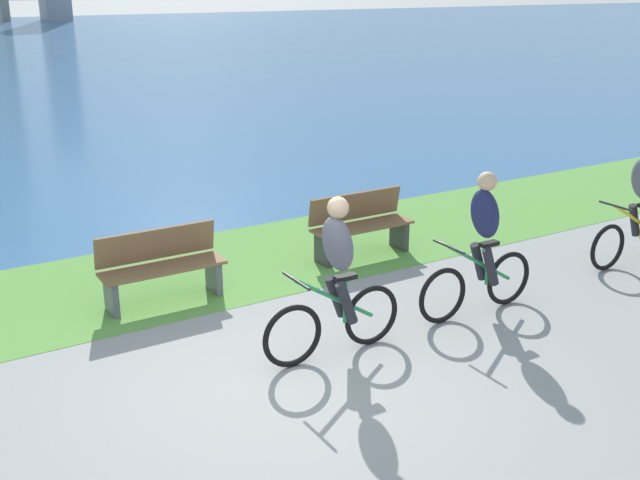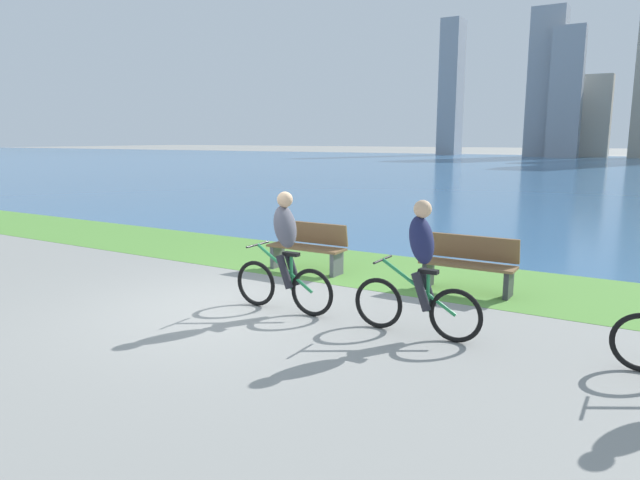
{
  "view_description": "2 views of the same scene",
  "coord_description": "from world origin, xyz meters",
  "px_view_note": "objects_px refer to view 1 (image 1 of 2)",
  "views": [
    {
      "loc": [
        -3.09,
        -5.76,
        3.74
      ],
      "look_at": [
        0.97,
        0.92,
        1.06
      ],
      "focal_mm": 42.8,
      "sensor_mm": 36.0,
      "label": 1
    },
    {
      "loc": [
        5.23,
        -6.1,
        2.44
      ],
      "look_at": [
        1.01,
        0.93,
        0.96
      ],
      "focal_mm": 31.69,
      "sensor_mm": 36.0,
      "label": 2
    }
  ],
  "objects_px": {
    "bench_near_path": "(360,225)",
    "cyclist_distant_rear": "(640,205)",
    "cyclist_trailing": "(482,245)",
    "cyclist_lead": "(336,279)",
    "bench_far_along_path": "(161,266)"
  },
  "relations": [
    {
      "from": "cyclist_distant_rear",
      "to": "bench_far_along_path",
      "type": "bearing_deg",
      "value": 160.77
    },
    {
      "from": "cyclist_lead",
      "to": "bench_near_path",
      "type": "relative_size",
      "value": 1.14
    },
    {
      "from": "bench_far_along_path",
      "to": "cyclist_lead",
      "type": "bearing_deg",
      "value": -65.19
    },
    {
      "from": "bench_near_path",
      "to": "cyclist_distant_rear",
      "type": "bearing_deg",
      "value": -35.85
    },
    {
      "from": "cyclist_lead",
      "to": "bench_far_along_path",
      "type": "distance_m",
      "value": 2.54
    },
    {
      "from": "cyclist_distant_rear",
      "to": "cyclist_trailing",
      "type": "bearing_deg",
      "value": -177.25
    },
    {
      "from": "cyclist_distant_rear",
      "to": "bench_far_along_path",
      "type": "distance_m",
      "value": 6.43
    },
    {
      "from": "cyclist_distant_rear",
      "to": "bench_near_path",
      "type": "xyz_separation_m",
      "value": [
        -3.08,
        2.22,
        -0.39
      ]
    },
    {
      "from": "cyclist_trailing",
      "to": "bench_far_along_path",
      "type": "distance_m",
      "value": 3.82
    },
    {
      "from": "cyclist_trailing",
      "to": "bench_far_along_path",
      "type": "xyz_separation_m",
      "value": [
        -3.05,
        2.26,
        -0.39
      ]
    },
    {
      "from": "cyclist_lead",
      "to": "cyclist_distant_rear",
      "type": "relative_size",
      "value": 1.01
    },
    {
      "from": "bench_near_path",
      "to": "bench_far_along_path",
      "type": "height_order",
      "value": "same"
    },
    {
      "from": "cyclist_lead",
      "to": "cyclist_trailing",
      "type": "bearing_deg",
      "value": 0.63
    },
    {
      "from": "cyclist_lead",
      "to": "bench_far_along_path",
      "type": "xyz_separation_m",
      "value": [
        -1.05,
        2.28,
        -0.39
      ]
    },
    {
      "from": "cyclist_distant_rear",
      "to": "cyclist_lead",
      "type": "bearing_deg",
      "value": -178.1
    }
  ]
}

